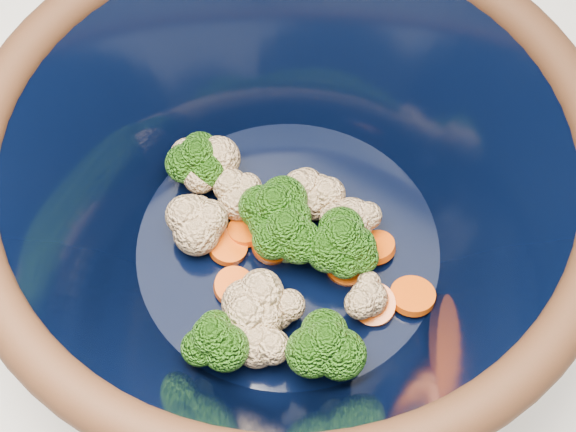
% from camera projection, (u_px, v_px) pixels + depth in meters
% --- Properties ---
extents(mixing_bowl, '(0.45, 0.45, 0.17)m').
position_uv_depth(mixing_bowl, '(288.00, 203.00, 0.51)').
color(mixing_bowl, black).
rests_on(mixing_bowl, counter).
extents(vegetable_pile, '(0.21, 0.16, 0.05)m').
position_uv_depth(vegetable_pile, '(276.00, 246.00, 0.53)').
color(vegetable_pile, '#608442').
rests_on(vegetable_pile, mixing_bowl).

